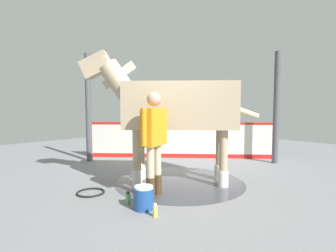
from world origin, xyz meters
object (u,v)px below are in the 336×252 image
(handler, at_px, (154,136))
(horse, at_px, (174,107))
(wash_bucket, at_px, (144,198))
(bottle_spray, at_px, (128,198))
(hose_coil, at_px, (91,192))
(bottle_shampoo, at_px, (155,211))

(handler, bearing_deg, horse, 94.49)
(horse, xyz_separation_m, wash_bucket, (-1.32, -0.67, -1.33))
(handler, xyz_separation_m, bottle_spray, (-0.54, 0.00, -0.94))
(wash_bucket, distance_m, hose_coil, 1.24)
(horse, xyz_separation_m, hose_coil, (-1.54, 0.53, -1.49))
(handler, distance_m, bottle_spray, 1.08)
(handler, height_order, hose_coil, handler)
(bottle_shampoo, height_order, hose_coil, bottle_shampoo)
(handler, distance_m, bottle_shampoo, 1.27)
(bottle_spray, height_order, hose_coil, bottle_spray)
(handler, relative_size, hose_coil, 3.60)
(handler, bearing_deg, wash_bucket, -74.67)
(handler, relative_size, wash_bucket, 5.06)
(wash_bucket, bearing_deg, horse, 27.08)
(bottle_spray, distance_m, hose_coil, 0.90)
(bottle_shampoo, xyz_separation_m, bottle_spray, (0.01, 0.65, 0.01))
(hose_coil, bearing_deg, bottle_shampoo, -83.91)
(horse, distance_m, hose_coil, 2.21)
(bottle_spray, relative_size, hose_coil, 0.42)
(handler, bearing_deg, bottle_shampoo, -58.46)
(wash_bucket, bearing_deg, handler, 33.64)
(wash_bucket, relative_size, bottle_spray, 1.69)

